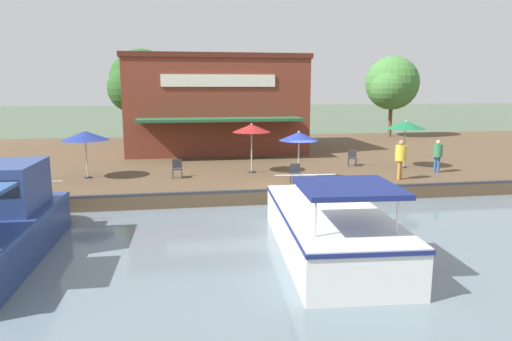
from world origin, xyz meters
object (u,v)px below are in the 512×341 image
patio_umbrella_back_row (406,125)px  motorboat_distant_upstream (324,221)px  person_near_entrance (401,155)px  person_at_quay_edge (438,152)px  waterfront_restaurant (214,104)px  tree_upstream_bank (139,84)px  patio_umbrella_mid_patio_right (299,136)px  cafe_chair_back_row_seat (352,157)px  patio_umbrella_near_quay_edge (252,128)px  motorboat_nearest_quay (1,224)px  patio_umbrella_by_entrance (85,136)px  tree_behind_restaurant (391,85)px  cafe_chair_beside_entrance (296,173)px  cafe_chair_mid_patio (177,167)px

patio_umbrella_back_row → motorboat_distant_upstream: size_ratio=0.30×
person_near_entrance → person_at_quay_edge: (-1.34, 2.60, -0.14)m
waterfront_restaurant → tree_upstream_bank: tree_upstream_bank is taller
patio_umbrella_mid_patio_right → cafe_chair_back_row_seat: 5.48m
patio_umbrella_near_quay_edge → motorboat_distant_upstream: (9.06, 0.78, -1.99)m
patio_umbrella_near_quay_edge → tree_upstream_bank: 14.41m
person_at_quay_edge → motorboat_distant_upstream: size_ratio=0.20×
person_near_entrance → motorboat_nearest_quay: bearing=-68.9°
patio_umbrella_mid_patio_right → motorboat_nearest_quay: size_ratio=0.28×
patio_umbrella_by_entrance → tree_behind_restaurant: (-14.69, 21.68, 2.40)m
patio_umbrella_near_quay_edge → person_near_entrance: bearing=66.5°
tree_behind_restaurant → person_at_quay_edge: bearing=-17.6°
patio_umbrella_by_entrance → person_at_quay_edge: size_ratio=1.39×
cafe_chair_back_row_seat → tree_behind_restaurant: bearing=147.9°
patio_umbrella_by_entrance → motorboat_nearest_quay: size_ratio=0.28×
patio_umbrella_near_quay_edge → person_at_quay_edge: 9.14m
waterfront_restaurant → patio_umbrella_back_row: size_ratio=4.60×
patio_umbrella_back_row → patio_umbrella_by_entrance: (0.26, -15.66, -0.26)m
waterfront_restaurant → patio_umbrella_mid_patio_right: (11.43, 2.82, -1.06)m
patio_umbrella_mid_patio_right → patio_umbrella_back_row: bearing=112.4°
cafe_chair_beside_entrance → motorboat_distant_upstream: motorboat_distant_upstream is taller
patio_umbrella_by_entrance → person_at_quay_edge: patio_umbrella_by_entrance is taller
patio_umbrella_back_row → motorboat_nearest_quay: (8.58, -16.39, -1.85)m
patio_umbrella_back_row → person_near_entrance: (2.90, -1.65, -1.07)m
tree_behind_restaurant → waterfront_restaurant: bearing=-69.7°
patio_umbrella_back_row → person_at_quay_edge: 2.19m
motorboat_distant_upstream → tree_behind_restaurant: (-23.64, 13.24, 4.19)m
patio_umbrella_mid_patio_right → patio_umbrella_near_quay_edge: bearing=-145.2°
motorboat_nearest_quay → motorboat_distant_upstream: 9.19m
waterfront_restaurant → motorboat_nearest_quay: waterfront_restaurant is taller
cafe_chair_beside_entrance → motorboat_nearest_quay: size_ratio=0.11×
cafe_chair_mid_patio → motorboat_distant_upstream: bearing=27.6°
patio_umbrella_by_entrance → patio_umbrella_near_quay_edge: (-0.12, 7.65, 0.21)m
patio_umbrella_back_row → patio_umbrella_near_quay_edge: 8.01m
tree_upstream_bank → waterfront_restaurant: bearing=53.4°
waterfront_restaurant → cafe_chair_mid_patio: (9.71, -2.46, -2.57)m
patio_umbrella_mid_patio_right → cafe_chair_back_row_seat: bearing=132.6°
cafe_chair_beside_entrance → tree_behind_restaurant: (-17.43, 12.53, 3.88)m
person_near_entrance → tree_upstream_bank: tree_upstream_bank is taller
cafe_chair_mid_patio → tree_behind_restaurant: (-15.31, 17.60, 3.88)m
tree_upstream_bank → person_near_entrance: bearing=39.0°
motorboat_nearest_quay → motorboat_distant_upstream: (0.63, 9.17, -0.18)m
patio_umbrella_back_row → patio_umbrella_near_quay_edge: patio_umbrella_back_row is taller
cafe_chair_mid_patio → patio_umbrella_back_row: bearing=94.3°
patio_umbrella_by_entrance → cafe_chair_back_row_seat: size_ratio=2.59×
cafe_chair_beside_entrance → person_at_quay_edge: person_at_quay_edge is taller
patio_umbrella_back_row → cafe_chair_mid_patio: patio_umbrella_back_row is taller
patio_umbrella_near_quay_edge → cafe_chair_beside_entrance: (2.86, 1.50, -1.68)m
patio_umbrella_by_entrance → motorboat_nearest_quay: (8.32, -0.73, -1.60)m
patio_umbrella_mid_patio_right → cafe_chair_beside_entrance: (0.40, -0.21, -1.52)m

